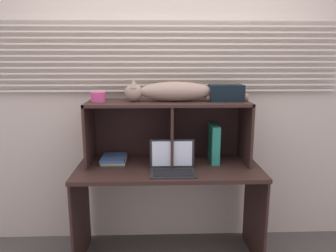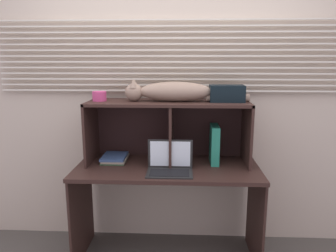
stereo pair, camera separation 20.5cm
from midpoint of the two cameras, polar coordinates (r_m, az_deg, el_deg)
back_panel_with_blinds at (r=2.75m, az=2.40°, el=4.78°), size 4.40×0.08×2.50m
desk at (r=2.56m, az=2.21°, el=-10.48°), size 1.42×0.63×0.78m
hutch_shelf_unit at (r=2.56m, az=2.40°, el=1.09°), size 1.26×0.40×0.49m
cat at (r=2.49m, az=3.14°, el=6.06°), size 0.96×0.17×0.17m
laptop at (r=2.37m, az=2.82°, el=-7.03°), size 0.33×0.22×0.23m
binder_upright at (r=2.59m, az=10.49°, el=-3.22°), size 0.06×0.22×0.30m
book_stack at (r=2.64m, az=-7.22°, el=-5.71°), size 0.20×0.26×0.05m
small_basket at (r=2.56m, az=-9.86°, el=5.23°), size 0.11×0.11×0.07m
storage_box at (r=2.53m, az=12.72°, el=5.64°), size 0.26×0.15×0.13m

